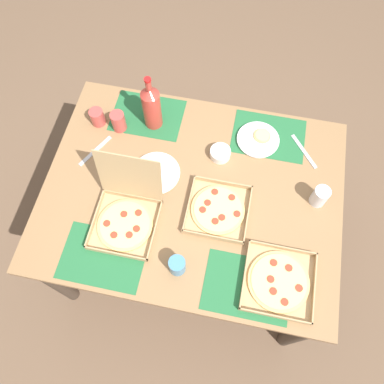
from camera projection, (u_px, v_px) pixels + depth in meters
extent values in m
plane|color=brown|center=(192.00, 242.00, 2.46)|extent=(6.00, 6.00, 0.00)
cylinder|color=#3F3328|center=(55.00, 281.00, 1.99)|extent=(0.07, 0.07, 0.72)
cylinder|color=#3F3328|center=(299.00, 334.00, 1.88)|extent=(0.07, 0.07, 0.72)
cylinder|color=#3F3328|center=(108.00, 133.00, 2.38)|extent=(0.07, 0.07, 0.72)
cylinder|color=#3F3328|center=(312.00, 169.00, 2.28)|extent=(0.07, 0.07, 0.72)
cube|color=#936D47|center=(192.00, 193.00, 1.79)|extent=(1.39, 1.06, 0.03)
cube|color=#236638|center=(103.00, 257.00, 1.65)|extent=(0.36, 0.26, 0.00)
cube|color=#236638|center=(247.00, 286.00, 1.59)|extent=(0.36, 0.26, 0.00)
cube|color=#236638|center=(148.00, 115.00, 1.97)|extent=(0.36, 0.26, 0.00)
cube|color=#236638|center=(269.00, 136.00, 1.91)|extent=(0.36, 0.26, 0.00)
cube|color=tan|center=(125.00, 226.00, 1.71)|extent=(0.28, 0.28, 0.01)
cube|color=tan|center=(95.00, 218.00, 1.70)|extent=(0.01, 0.28, 0.03)
cube|color=tan|center=(155.00, 230.00, 1.68)|extent=(0.01, 0.28, 0.03)
cube|color=tan|center=(116.00, 254.00, 1.63)|extent=(0.28, 0.01, 0.03)
cube|color=tan|center=(133.00, 197.00, 1.75)|extent=(0.28, 0.01, 0.03)
cylinder|color=#E0B76B|center=(125.00, 225.00, 1.70)|extent=(0.25, 0.25, 0.01)
cylinder|color=#EFD67F|center=(125.00, 224.00, 1.69)|extent=(0.22, 0.22, 0.00)
cylinder|color=red|center=(136.00, 229.00, 1.68)|extent=(0.03, 0.03, 0.00)
cylinder|color=red|center=(138.00, 213.00, 1.71)|extent=(0.03, 0.03, 0.00)
cylinder|color=red|center=(124.00, 214.00, 1.71)|extent=(0.03, 0.03, 0.00)
cylinder|color=red|center=(107.00, 223.00, 1.69)|extent=(0.03, 0.03, 0.00)
cylinder|color=red|center=(114.00, 235.00, 1.67)|extent=(0.03, 0.03, 0.00)
cylinder|color=red|center=(129.00, 235.00, 1.67)|extent=(0.03, 0.03, 0.00)
cube|color=tan|center=(129.00, 177.00, 1.62)|extent=(0.28, 0.05, 0.28)
cube|color=tan|center=(278.00, 282.00, 1.60)|extent=(0.29, 0.29, 0.01)
cube|color=tan|center=(245.00, 274.00, 1.60)|extent=(0.01, 0.29, 0.03)
cube|color=tan|center=(314.00, 288.00, 1.57)|extent=(0.01, 0.29, 0.03)
cube|color=tan|center=(275.00, 316.00, 1.52)|extent=(0.29, 0.01, 0.03)
cube|color=tan|center=(283.00, 248.00, 1.64)|extent=(0.29, 0.01, 0.03)
cylinder|color=#E0B76B|center=(279.00, 281.00, 1.59)|extent=(0.26, 0.26, 0.01)
cylinder|color=#EFD67F|center=(279.00, 281.00, 1.59)|extent=(0.23, 0.23, 0.00)
cylinder|color=red|center=(299.00, 288.00, 1.57)|extent=(0.03, 0.03, 0.00)
cylinder|color=red|center=(289.00, 268.00, 1.61)|extent=(0.03, 0.03, 0.00)
cylinder|color=red|center=(274.00, 263.00, 1.62)|extent=(0.03, 0.03, 0.00)
cylinder|color=red|center=(271.00, 279.00, 1.59)|extent=(0.03, 0.03, 0.00)
cylinder|color=red|center=(273.00, 291.00, 1.56)|extent=(0.03, 0.03, 0.00)
cylinder|color=red|center=(285.00, 302.00, 1.55)|extent=(0.03, 0.03, 0.00)
cube|color=tan|center=(218.00, 211.00, 1.74)|extent=(0.28, 0.28, 0.01)
cube|color=tan|center=(189.00, 203.00, 1.73)|extent=(0.01, 0.28, 0.03)
cube|color=tan|center=(248.00, 215.00, 1.71)|extent=(0.01, 0.28, 0.03)
cube|color=tan|center=(213.00, 237.00, 1.67)|extent=(0.28, 0.01, 0.03)
cube|color=tan|center=(223.00, 183.00, 1.78)|extent=(0.28, 0.01, 0.03)
cylinder|color=#E0B76B|center=(218.00, 210.00, 1.73)|extent=(0.24, 0.24, 0.01)
cylinder|color=#EFD67F|center=(218.00, 209.00, 1.72)|extent=(0.22, 0.22, 0.00)
cylinder|color=red|center=(237.00, 214.00, 1.71)|extent=(0.03, 0.03, 0.00)
cylinder|color=red|center=(232.00, 198.00, 1.74)|extent=(0.03, 0.03, 0.00)
cylinder|color=red|center=(215.00, 192.00, 1.76)|extent=(0.03, 0.03, 0.00)
cylinder|color=red|center=(208.00, 203.00, 1.73)|extent=(0.03, 0.03, 0.00)
cylinder|color=red|center=(203.00, 210.00, 1.72)|extent=(0.03, 0.03, 0.00)
cylinder|color=red|center=(215.00, 221.00, 1.69)|extent=(0.03, 0.03, 0.00)
cylinder|color=red|center=(222.00, 217.00, 1.70)|extent=(0.03, 0.03, 0.00)
cylinder|color=white|center=(258.00, 140.00, 1.90)|extent=(0.20, 0.20, 0.01)
cylinder|color=white|center=(258.00, 139.00, 1.89)|extent=(0.21, 0.21, 0.01)
cylinder|color=#E0B76B|center=(262.00, 136.00, 1.89)|extent=(0.08, 0.08, 0.01)
cylinder|color=#EFD67F|center=(262.00, 135.00, 1.88)|extent=(0.07, 0.07, 0.00)
cylinder|color=white|center=(156.00, 174.00, 1.82)|extent=(0.22, 0.22, 0.01)
cylinder|color=white|center=(156.00, 173.00, 1.81)|extent=(0.23, 0.23, 0.01)
cylinder|color=#B2382D|center=(152.00, 109.00, 1.85)|extent=(0.09, 0.09, 0.22)
cone|color=#B2382D|center=(149.00, 92.00, 1.73)|extent=(0.09, 0.09, 0.04)
cylinder|color=#B2382D|center=(148.00, 85.00, 1.69)|extent=(0.03, 0.03, 0.06)
cylinder|color=red|center=(147.00, 80.00, 1.66)|extent=(0.03, 0.03, 0.01)
cylinder|color=#BF4742|center=(97.00, 117.00, 1.91)|extent=(0.07, 0.07, 0.09)
cylinder|color=teal|center=(177.00, 265.00, 1.59)|extent=(0.07, 0.07, 0.09)
cylinder|color=#BF4742|center=(118.00, 121.00, 1.89)|extent=(0.07, 0.07, 0.11)
cylinder|color=silver|center=(320.00, 196.00, 1.71)|extent=(0.07, 0.07, 0.10)
cylinder|color=white|center=(220.00, 153.00, 1.85)|extent=(0.10, 0.10, 0.04)
cube|color=#B7B7BC|center=(95.00, 151.00, 1.87)|extent=(0.11, 0.19, 0.00)
cube|color=#B7B7BC|center=(304.00, 151.00, 1.87)|extent=(0.14, 0.18, 0.00)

